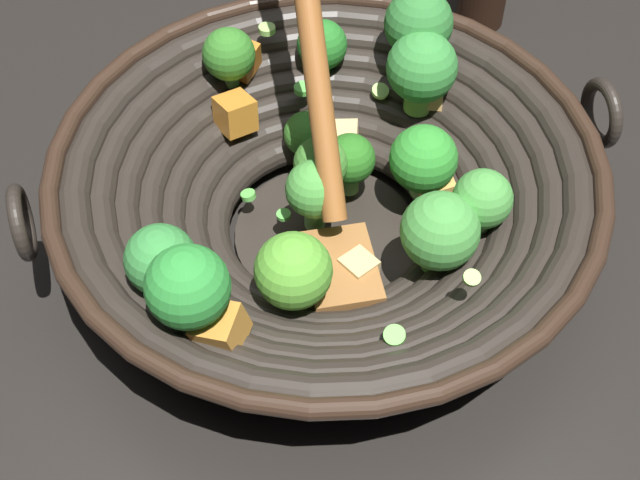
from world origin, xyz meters
TOP-DOWN VIEW (x-y plane):
  - ground_plane at (0.00, 0.00)m, footprint 4.00×4.00m
  - wok at (-0.00, 0.00)m, footprint 0.40×0.41m

SIDE VIEW (x-z plane):
  - ground_plane at x=0.00m, z-range 0.00..0.00m
  - wok at x=0.00m, z-range -0.07..0.20m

